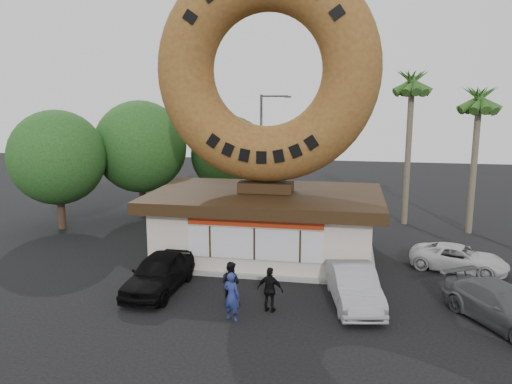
{
  "coord_description": "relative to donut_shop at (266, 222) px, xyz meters",
  "views": [
    {
      "loc": [
        3.89,
        -17.63,
        7.89
      ],
      "look_at": [
        -0.13,
        4.0,
        3.66
      ],
      "focal_mm": 35.0,
      "sensor_mm": 36.0,
      "label": 1
    }
  ],
  "objects": [
    {
      "name": "tree_far",
      "position": [
        -13.0,
        3.02,
        2.56
      ],
      "size": [
        5.6,
        5.6,
        7.14
      ],
      "color": "#473321",
      "rests_on": "ground"
    },
    {
      "name": "giant_donut",
      "position": [
        0.0,
        0.02,
        7.32
      ],
      "size": [
        10.58,
        2.7,
        10.58
      ],
      "primitive_type": "torus",
      "rotation": [
        1.57,
        0.0,
        0.0
      ],
      "color": "olive",
      "rests_on": "donut_shop"
    },
    {
      "name": "car_white",
      "position": [
        9.04,
        -0.44,
        -1.17
      ],
      "size": [
        4.66,
        3.23,
        1.18
      ],
      "primitive_type": "imported",
      "rotation": [
        0.0,
        0.0,
        1.24
      ],
      "color": "silver",
      "rests_on": "ground"
    },
    {
      "name": "tree_west",
      "position": [
        -9.5,
        7.02,
        2.87
      ],
      "size": [
        6.0,
        6.0,
        7.65
      ],
      "color": "#473321",
      "rests_on": "ground"
    },
    {
      "name": "car_grey",
      "position": [
        9.41,
        -5.99,
        -1.08
      ],
      "size": [
        4.05,
        5.08,
        1.38
      ],
      "primitive_type": "imported",
      "rotation": [
        0.0,
        0.0,
        0.52
      ],
      "color": "#4F5153",
      "rests_on": "ground"
    },
    {
      "name": "palm_near",
      "position": [
        7.5,
        8.02,
        6.65
      ],
      "size": [
        2.6,
        2.6,
        9.75
      ],
      "color": "#726651",
      "rests_on": "ground"
    },
    {
      "name": "tree_mid",
      "position": [
        -4.0,
        9.02,
        2.25
      ],
      "size": [
        5.2,
        5.2,
        6.63
      ],
      "color": "#473321",
      "rests_on": "ground"
    },
    {
      "name": "person_left",
      "position": [
        -0.01,
        -7.36,
        -0.87
      ],
      "size": [
        0.76,
        0.63,
        1.8
      ],
      "primitive_type": "imported",
      "rotation": [
        0.0,
        0.0,
        2.78
      ],
      "color": "navy",
      "rests_on": "ground"
    },
    {
      "name": "street_lamp",
      "position": [
        -1.86,
        10.02,
        2.72
      ],
      "size": [
        2.11,
        0.2,
        8.0
      ],
      "color": "#59595E",
      "rests_on": "ground"
    },
    {
      "name": "car_silver",
      "position": [
        4.28,
        -5.15,
        -1.02
      ],
      "size": [
        2.39,
        4.76,
        1.5
      ],
      "primitive_type": "imported",
      "rotation": [
        0.0,
        0.0,
        0.18
      ],
      "color": "#9C9CA1",
      "rests_on": "ground"
    },
    {
      "name": "person_center",
      "position": [
        -0.38,
        -6.01,
        -0.91
      ],
      "size": [
        1.01,
        0.9,
        1.71
      ],
      "primitive_type": "imported",
      "rotation": [
        0.0,
        0.0,
        2.77
      ],
      "color": "black",
      "rests_on": "ground"
    },
    {
      "name": "palm_far",
      "position": [
        11.0,
        6.52,
        5.72
      ],
      "size": [
        2.6,
        2.6,
        8.75
      ],
      "color": "#726651",
      "rests_on": "ground"
    },
    {
      "name": "ground",
      "position": [
        0.0,
        -5.98,
        -1.77
      ],
      "size": [
        90.0,
        90.0,
        0.0
      ],
      "primitive_type": "plane",
      "color": "black",
      "rests_on": "ground"
    },
    {
      "name": "car_black",
      "position": [
        -3.58,
        -5.25,
        -0.99
      ],
      "size": [
        2.0,
        4.61,
        1.55
      ],
      "primitive_type": "imported",
      "rotation": [
        0.0,
        0.0,
        -0.04
      ],
      "color": "black",
      "rests_on": "ground"
    },
    {
      "name": "donut_shop",
      "position": [
        0.0,
        0.0,
        0.0
      ],
      "size": [
        11.2,
        7.2,
        3.8
      ],
      "color": "beige",
      "rests_on": "ground"
    },
    {
      "name": "person_right",
      "position": [
        1.23,
        -6.42,
        -0.91
      ],
      "size": [
        1.07,
        0.59,
        1.72
      ],
      "primitive_type": "imported",
      "rotation": [
        0.0,
        0.0,
        2.96
      ],
      "color": "black",
      "rests_on": "ground"
    }
  ]
}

